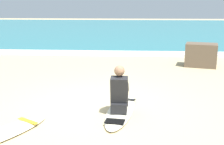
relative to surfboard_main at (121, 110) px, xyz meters
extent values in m
plane|color=#CCB584|center=(-0.53, 0.34, -0.04)|extent=(80.00, 80.00, 0.00)
cube|color=teal|center=(-0.53, 20.62, 0.01)|extent=(80.00, 28.00, 0.10)
cube|color=white|center=(-0.53, 6.92, 0.02)|extent=(80.00, 0.90, 0.11)
ellipsoid|color=#EFE5C6|center=(0.00, 0.00, 0.00)|extent=(0.79, 2.18, 0.07)
cube|color=black|center=(0.08, 0.60, 0.04)|extent=(0.49, 0.16, 0.01)
cube|color=black|center=(-0.09, -0.68, 0.04)|extent=(0.39, 0.28, 0.01)
cube|color=#232326|center=(-0.03, -0.23, 0.14)|extent=(0.32, 0.27, 0.20)
cylinder|color=#232326|center=(-0.13, -0.04, 0.29)|extent=(0.16, 0.41, 0.43)
cylinder|color=#232326|center=(-0.14, 0.17, 0.26)|extent=(0.12, 0.26, 0.42)
cube|color=#232326|center=(-0.14, 0.24, 0.07)|extent=(0.10, 0.22, 0.05)
cylinder|color=#232326|center=(0.07, -0.04, 0.29)|extent=(0.16, 0.41, 0.43)
cylinder|color=#232326|center=(0.09, 0.16, 0.26)|extent=(0.12, 0.26, 0.42)
cube|color=#232326|center=(0.10, 0.23, 0.07)|extent=(0.10, 0.22, 0.05)
cube|color=#232326|center=(-0.03, -0.19, 0.49)|extent=(0.35, 0.30, 0.57)
sphere|color=#A37556|center=(-0.03, -0.16, 0.88)|extent=(0.21, 0.21, 0.21)
cylinder|color=#232326|center=(-0.17, -0.03, 0.52)|extent=(0.10, 0.40, 0.31)
cylinder|color=#232326|center=(0.11, -0.04, 0.52)|extent=(0.10, 0.40, 0.31)
ellipsoid|color=#EFE5C6|center=(-1.95, -1.18, 0.00)|extent=(1.32, 1.76, 0.07)
cube|color=gold|center=(-1.71, -0.76, 0.04)|extent=(0.46, 0.33, 0.01)
cube|color=brown|center=(2.72, 4.66, 0.38)|extent=(1.24, 1.02, 0.83)
camera|label=1|loc=(0.19, -5.54, 2.15)|focal=45.18mm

